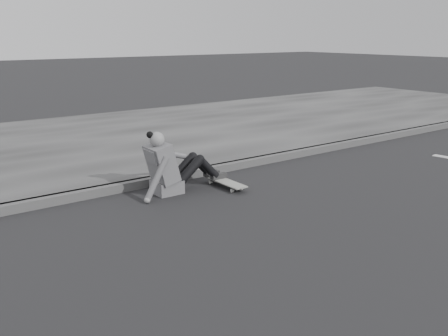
% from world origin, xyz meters
% --- Properties ---
extents(ground, '(80.00, 80.00, 0.00)m').
position_xyz_m(ground, '(0.00, 0.00, 0.00)').
color(ground, black).
rests_on(ground, ground).
extents(curb, '(24.00, 0.16, 0.12)m').
position_xyz_m(curb, '(0.00, 2.58, 0.06)').
color(curb, '#454545').
rests_on(curb, ground).
extents(sidewalk, '(24.00, 6.00, 0.12)m').
position_xyz_m(sidewalk, '(0.00, 5.60, 0.06)').
color(sidewalk, '#383838').
rests_on(sidewalk, ground).
extents(skateboard, '(0.20, 0.78, 0.09)m').
position_xyz_m(skateboard, '(-0.16, 1.89, 0.07)').
color(skateboard, '#A0A19B').
rests_on(skateboard, ground).
extents(seated_woman, '(1.38, 0.46, 0.88)m').
position_xyz_m(seated_woman, '(-0.89, 2.13, 0.36)').
color(seated_woman, '#58585B').
rests_on(seated_woman, ground).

